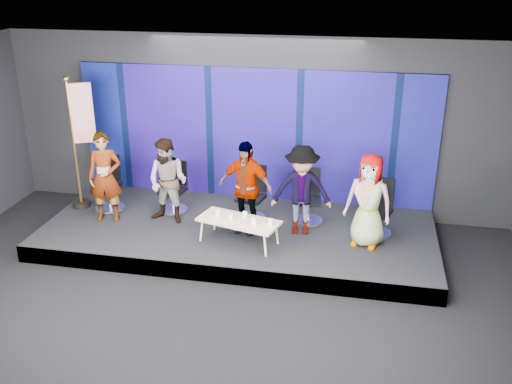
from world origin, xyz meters
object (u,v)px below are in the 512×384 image
chair_e (378,216)px  panelist_d (302,190)px  chair_d (308,205)px  chair_a (109,192)px  coffee_table (239,222)px  mug_c (245,214)px  mug_a (218,213)px  panelist_b (168,181)px  mug_e (270,222)px  flag_stand (81,140)px  mug_b (231,217)px  chair_b (174,195)px  panelist_e (369,201)px  panelist_c (245,187)px  mug_d (253,221)px  panelist_a (105,177)px  chair_c (252,202)px

chair_e → panelist_d: bearing=-153.4°
chair_d → panelist_d: bearing=-105.6°
chair_a → coffee_table: bearing=-31.0°
mug_c → panelist_d: bearing=27.0°
mug_a → mug_c: size_ratio=1.07×
panelist_b → mug_c: (1.51, -0.45, -0.31)m
chair_d → mug_e: (-0.51, -1.17, 0.15)m
flag_stand → chair_a: bearing=-28.9°
panelist_d → mug_b: (-1.11, -0.60, -0.33)m
chair_b → panelist_b: size_ratio=0.62×
panelist_d → chair_e: bearing=3.3°
panelist_e → chair_e: bearing=85.4°
chair_a → chair_e: chair_a is taller
panelist_c → flag_stand: 3.33m
panelist_e → panelist_d: bearing=-175.0°
chair_e → mug_d: 2.24m
mug_d → coffee_table: bearing=155.9°
panelist_b → chair_a: bearing=176.5°
chair_d → mug_c: size_ratio=10.30×
chair_e → coffee_table: size_ratio=0.67×
panelist_a → panelist_e: bearing=-13.8°
chair_c → mug_d: chair_c is taller
panelist_a → panelist_b: size_ratio=1.06×
chair_b → chair_c: bearing=6.9°
panelist_d → mug_e: size_ratio=16.10×
panelist_a → mug_d: 2.93m
panelist_c → flag_stand: (-3.25, 0.46, 0.52)m
panelist_a → chair_d: bearing=-2.7°
chair_e → coffee_table: (-2.30, -0.82, 0.06)m
panelist_b → panelist_d: 2.41m
chair_d → mug_a: bearing=-152.4°
chair_c → mug_c: 0.85m
coffee_table → mug_b: 0.16m
chair_e → panelist_e: 0.69m
chair_d → panelist_d: size_ratio=0.62×
chair_d → mug_d: bearing=-129.3°
panelist_b → flag_stand: bearing=179.7°
chair_a → chair_b: chair_a is taller
coffee_table → mug_d: size_ratio=14.13×
panelist_c → mug_d: 0.74m
mug_e → chair_b: bearing=150.8°
flag_stand → mug_c: bearing=-40.8°
panelist_a → chair_e: size_ratio=1.68×
mug_a → mug_b: size_ratio=1.11×
coffee_table → flag_stand: bearing=164.0°
mug_a → mug_e: size_ratio=1.03×
mug_a → flag_stand: 3.09m
panelist_c → chair_e: bearing=19.8°
coffee_table → mug_e: size_ratio=14.86×
chair_b → mug_d: 2.16m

